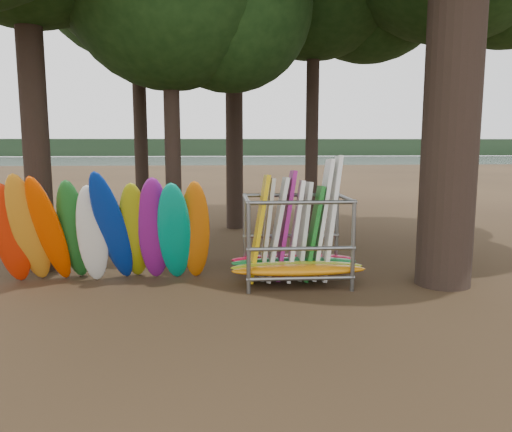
{
  "coord_description": "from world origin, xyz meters",
  "views": [
    {
      "loc": [
        -0.82,
        -10.5,
        3.18
      ],
      "look_at": [
        0.08,
        1.5,
        1.4
      ],
      "focal_mm": 35.0,
      "sensor_mm": 36.0,
      "label": 1
    }
  ],
  "objects": [
    {
      "name": "ground",
      "position": [
        0.0,
        0.0,
        0.0
      ],
      "size": [
        120.0,
        120.0,
        0.0
      ],
      "primitive_type": "plane",
      "color": "#47331E",
      "rests_on": "ground"
    },
    {
      "name": "lake",
      "position": [
        0.0,
        60.0,
        0.0
      ],
      "size": [
        160.0,
        160.0,
        0.0
      ],
      "primitive_type": "plane",
      "color": "gray",
      "rests_on": "ground"
    },
    {
      "name": "far_shore",
      "position": [
        0.0,
        110.0,
        2.0
      ],
      "size": [
        160.0,
        4.0,
        4.0
      ],
      "primitive_type": "cube",
      "color": "black",
      "rests_on": "ground"
    },
    {
      "name": "kayak_row",
      "position": [
        -3.33,
        0.53,
        1.22
      ],
      "size": [
        4.81,
        2.22,
        2.78
      ],
      "color": "red",
      "rests_on": "ground"
    },
    {
      "name": "storage_rack",
      "position": [
        0.91,
        0.51,
        0.93
      ],
      "size": [
        2.99,
        1.59,
        2.91
      ],
      "color": "slate",
      "rests_on": "ground"
    }
  ]
}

